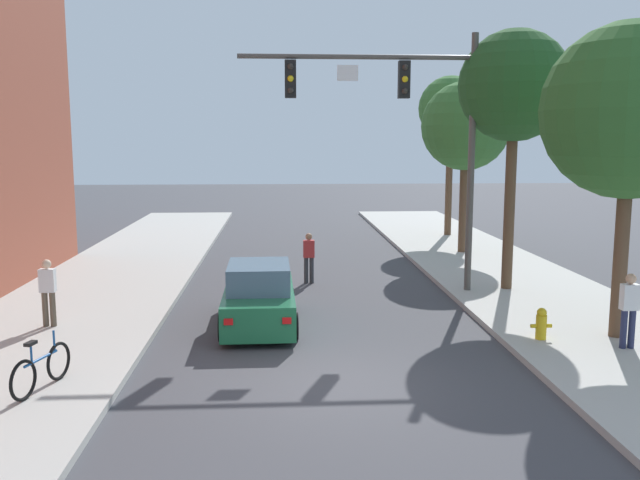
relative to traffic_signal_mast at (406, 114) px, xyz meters
name	(u,v)px	position (x,y,z in m)	size (l,w,h in m)	color
ground_plane	(335,385)	(-2.65, -7.31, -5.36)	(120.00, 120.00, 0.00)	#424247
traffic_signal_mast	(406,114)	(0.00, 0.00, 0.00)	(6.88, 0.38, 7.50)	#514C47
car_lead_green	(259,298)	(-4.20, -3.07, -4.63)	(1.87, 4.26, 1.60)	#1E663D
pedestrian_sidewalk_left_walker	(48,289)	(-9.25, -3.35, -4.29)	(0.36, 0.22, 1.64)	brown
pedestrian_crossing_road	(309,255)	(-2.74, 1.95, -4.44)	(0.36, 0.22, 1.64)	#333338
pedestrian_sidewalk_right_walker	(629,307)	(3.80, -5.87, -4.29)	(0.36, 0.22, 1.64)	#232847
bicycle_leaning	(41,369)	(-7.97, -7.62, -4.82)	(0.52, 1.72, 0.98)	black
fire_hydrant	(541,324)	(2.20, -5.10, -4.85)	(0.48, 0.24, 0.72)	gold
street_tree_nearest	(630,112)	(4.01, -4.99, -0.13)	(3.89, 3.89, 7.04)	brown
street_tree_second	(514,87)	(3.21, 0.17, 0.78)	(3.26, 3.26, 7.67)	brown
street_tree_third	(466,127)	(3.69, 6.96, -0.21)	(3.49, 3.49, 6.77)	brown
street_tree_farthest	(451,110)	(4.34, 11.89, 0.67)	(3.02, 3.02, 7.44)	brown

